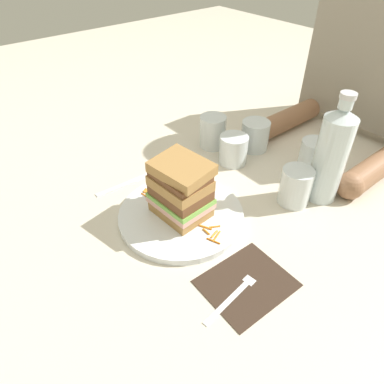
% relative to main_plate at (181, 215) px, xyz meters
% --- Properties ---
extents(ground_plane, '(3.00, 3.00, 0.00)m').
position_rel_main_plate_xyz_m(ground_plane, '(-0.01, 0.02, -0.01)').
color(ground_plane, beige).
extents(main_plate, '(0.26, 0.26, 0.01)m').
position_rel_main_plate_xyz_m(main_plate, '(0.00, 0.00, 0.00)').
color(main_plate, white).
rests_on(main_plate, ground_plane).
extents(sandwich, '(0.12, 0.11, 0.13)m').
position_rel_main_plate_xyz_m(sandwich, '(0.00, 0.00, 0.07)').
color(sandwich, '#A87A42').
rests_on(sandwich, main_plate).
extents(carrot_shred_0, '(0.01, 0.03, 0.00)m').
position_rel_main_plate_xyz_m(carrot_shred_0, '(-0.10, -0.01, 0.01)').
color(carrot_shred_0, orange).
rests_on(carrot_shred_0, main_plate).
extents(carrot_shred_1, '(0.03, 0.02, 0.00)m').
position_rel_main_plate_xyz_m(carrot_shred_1, '(-0.10, -0.02, 0.01)').
color(carrot_shred_1, orange).
rests_on(carrot_shred_1, main_plate).
extents(carrot_shred_2, '(0.01, 0.03, 0.00)m').
position_rel_main_plate_xyz_m(carrot_shred_2, '(-0.08, -0.01, 0.01)').
color(carrot_shred_2, orange).
rests_on(carrot_shred_2, main_plate).
extents(carrot_shred_3, '(0.03, 0.01, 0.00)m').
position_rel_main_plate_xyz_m(carrot_shred_3, '(-0.09, -0.03, 0.01)').
color(carrot_shred_3, orange).
rests_on(carrot_shred_3, main_plate).
extents(carrot_shred_4, '(0.00, 0.02, 0.00)m').
position_rel_main_plate_xyz_m(carrot_shred_4, '(-0.08, 0.01, 0.01)').
color(carrot_shred_4, orange).
rests_on(carrot_shred_4, main_plate).
extents(carrot_shred_5, '(0.02, 0.01, 0.00)m').
position_rel_main_plate_xyz_m(carrot_shred_5, '(-0.07, -0.02, 0.01)').
color(carrot_shred_5, orange).
rests_on(carrot_shred_5, main_plate).
extents(carrot_shred_6, '(0.01, 0.03, 0.00)m').
position_rel_main_plate_xyz_m(carrot_shred_6, '(-0.11, -0.01, 0.01)').
color(carrot_shred_6, orange).
rests_on(carrot_shred_6, main_plate).
extents(carrot_shred_7, '(0.00, 0.02, 0.00)m').
position_rel_main_plate_xyz_m(carrot_shred_7, '(-0.11, -0.02, 0.01)').
color(carrot_shred_7, orange).
rests_on(carrot_shred_7, main_plate).
extents(carrot_shred_8, '(0.01, 0.02, 0.00)m').
position_rel_main_plate_xyz_m(carrot_shred_8, '(-0.11, -0.00, 0.01)').
color(carrot_shred_8, orange).
rests_on(carrot_shred_8, main_plate).
extents(carrot_shred_9, '(0.01, 0.03, 0.00)m').
position_rel_main_plate_xyz_m(carrot_shred_9, '(0.10, 0.01, 0.01)').
color(carrot_shred_9, orange).
rests_on(carrot_shred_9, main_plate).
extents(carrot_shred_10, '(0.02, 0.00, 0.00)m').
position_rel_main_plate_xyz_m(carrot_shred_10, '(0.08, 0.00, 0.01)').
color(carrot_shred_10, orange).
rests_on(carrot_shred_10, main_plate).
extents(carrot_shred_11, '(0.03, 0.01, 0.00)m').
position_rel_main_plate_xyz_m(carrot_shred_11, '(0.11, -0.00, 0.01)').
color(carrot_shred_11, orange).
rests_on(carrot_shred_11, main_plate).
extents(carrot_shred_12, '(0.03, 0.01, 0.00)m').
position_rel_main_plate_xyz_m(carrot_shred_12, '(0.07, 0.01, 0.01)').
color(carrot_shred_12, orange).
rests_on(carrot_shred_12, main_plate).
extents(carrot_shred_13, '(0.01, 0.02, 0.00)m').
position_rel_main_plate_xyz_m(carrot_shred_13, '(0.09, 0.01, 0.01)').
color(carrot_shred_13, orange).
rests_on(carrot_shred_13, main_plate).
extents(carrot_shred_14, '(0.01, 0.02, 0.00)m').
position_rel_main_plate_xyz_m(carrot_shred_14, '(0.08, 0.02, 0.01)').
color(carrot_shred_14, orange).
rests_on(carrot_shred_14, main_plate).
extents(napkin_dark, '(0.13, 0.16, 0.00)m').
position_rel_main_plate_xyz_m(napkin_dark, '(0.21, -0.02, -0.01)').
color(napkin_dark, '#38281E').
rests_on(napkin_dark, ground_plane).
extents(fork, '(0.03, 0.17, 0.00)m').
position_rel_main_plate_xyz_m(fork, '(0.21, -0.04, -0.00)').
color(fork, silver).
rests_on(fork, napkin_dark).
extents(knife, '(0.03, 0.20, 0.00)m').
position_rel_main_plate_xyz_m(knife, '(-0.18, -0.01, -0.01)').
color(knife, silver).
rests_on(knife, ground_plane).
extents(juice_glass, '(0.07, 0.07, 0.09)m').
position_rel_main_plate_xyz_m(juice_glass, '(0.12, 0.23, 0.03)').
color(juice_glass, white).
rests_on(juice_glass, ground_plane).
extents(water_bottle, '(0.07, 0.07, 0.25)m').
position_rel_main_plate_xyz_m(water_bottle, '(0.14, 0.29, 0.10)').
color(water_bottle, silver).
rests_on(water_bottle, ground_plane).
extents(empty_tumbler_0, '(0.07, 0.07, 0.08)m').
position_rel_main_plate_xyz_m(empty_tumbler_0, '(-0.08, 0.23, 0.03)').
color(empty_tumbler_0, silver).
rests_on(empty_tumbler_0, ground_plane).
extents(empty_tumbler_1, '(0.07, 0.07, 0.08)m').
position_rel_main_plate_xyz_m(empty_tumbler_1, '(0.07, 0.36, 0.04)').
color(empty_tumbler_1, silver).
rests_on(empty_tumbler_1, ground_plane).
extents(empty_tumbler_2, '(0.07, 0.07, 0.09)m').
position_rel_main_plate_xyz_m(empty_tumbler_2, '(-0.18, 0.25, 0.04)').
color(empty_tumbler_2, silver).
rests_on(empty_tumbler_2, ground_plane).
extents(empty_tumbler_3, '(0.08, 0.08, 0.08)m').
position_rel_main_plate_xyz_m(empty_tumbler_3, '(-0.09, 0.33, 0.03)').
color(empty_tumbler_3, silver).
rests_on(empty_tumbler_3, ground_plane).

